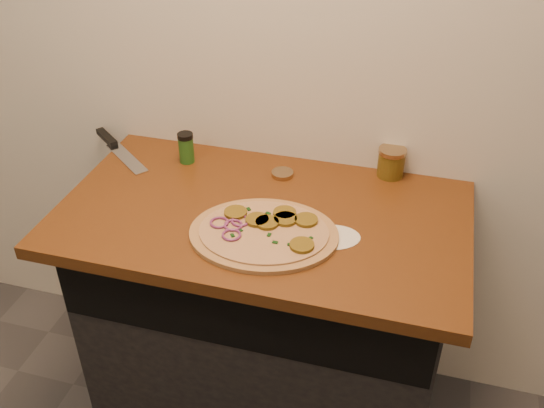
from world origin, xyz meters
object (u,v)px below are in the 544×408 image
(pizza, at_px, (264,232))
(spice_shaker, at_px, (186,148))
(salsa_jar, at_px, (391,162))
(chefs_knife, at_px, (116,147))

(pizza, xyz_separation_m, spice_shaker, (-0.36, 0.32, 0.04))
(salsa_jar, height_order, spice_shaker, spice_shaker)
(chefs_knife, height_order, salsa_jar, salsa_jar)
(spice_shaker, bearing_deg, salsa_jar, 8.01)
(chefs_knife, relative_size, salsa_jar, 3.09)
(pizza, xyz_separation_m, chefs_knife, (-0.63, 0.34, -0.00))
(pizza, height_order, chefs_knife, pizza)
(chefs_knife, xyz_separation_m, salsa_jar, (0.93, 0.08, 0.04))
(pizza, bearing_deg, salsa_jar, 53.99)
(chefs_knife, relative_size, spice_shaker, 2.86)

